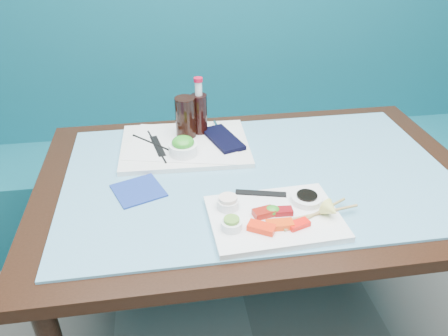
{
  "coord_description": "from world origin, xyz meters",
  "views": [
    {
      "loc": [
        -0.29,
        0.3,
        1.51
      ],
      "look_at": [
        -0.11,
        1.43,
        0.8
      ],
      "focal_mm": 35.0,
      "sensor_mm": 36.0,
      "label": 1
    }
  ],
  "objects": [
    {
      "name": "tray_sleeve",
      "position": [
        -0.31,
        1.64,
        0.78
      ],
      "size": [
        0.05,
        0.15,
        0.0
      ],
      "primitive_type": "cube",
      "rotation": [
        0.0,
        0.0,
        0.19
      ],
      "color": "black",
      "rests_on": "serving_tray"
    },
    {
      "name": "wooden_chopstick_b",
      "position": [
        0.11,
        1.19,
        0.78
      ],
      "size": [
        0.23,
        0.05,
        0.01
      ],
      "primitive_type": "cylinder",
      "rotation": [
        1.57,
        0.0,
        -1.41
      ],
      "color": "#A4834D",
      "rests_on": "sashimi_plate"
    },
    {
      "name": "cola_glass",
      "position": [
        -0.21,
        1.71,
        0.85
      ],
      "size": [
        0.09,
        0.09,
        0.15
      ],
      "primitive_type": "cylinder",
      "rotation": [
        0.0,
        0.0,
        0.34
      ],
      "color": "black",
      "rests_on": "serving_tray"
    },
    {
      "name": "glass_top",
      "position": [
        0.0,
        1.45,
        0.75
      ],
      "size": [
        1.22,
        0.76,
        0.01
      ],
      "primitive_type": "cube",
      "color": "#5C9AB9",
      "rests_on": "dining_table"
    },
    {
      "name": "blue_napkin",
      "position": [
        -0.38,
        1.4,
        0.76
      ],
      "size": [
        0.18,
        0.18,
        0.01
      ],
      "primitive_type": "cube",
      "rotation": [
        0.0,
        0.0,
        0.36
      ],
      "color": "navy",
      "rests_on": "glass_top"
    },
    {
      "name": "black_chopstick_b",
      "position": [
        -0.31,
        1.64,
        0.78
      ],
      "size": [
        0.18,
        0.19,
        0.01
      ],
      "primitive_type": "cylinder",
      "rotation": [
        1.57,
        0.0,
        0.76
      ],
      "color": "black",
      "rests_on": "serving_tray"
    },
    {
      "name": "lemon_wedge",
      "position": [
        0.14,
        1.18,
        0.8
      ],
      "size": [
        0.06,
        0.06,
        0.05
      ],
      "primitive_type": "cone",
      "rotation": [
        1.57,
        0.0,
        0.47
      ],
      "color": "#E6E66D",
      "rests_on": "sashimi_plate"
    },
    {
      "name": "tuna_right",
      "position": [
        0.02,
        1.21,
        0.78
      ],
      "size": [
        0.05,
        0.03,
        0.02
      ],
      "primitive_type": "cube",
      "rotation": [
        0.0,
        0.0,
        -0.06
      ],
      "color": "maroon",
      "rests_on": "sashimi_plate"
    },
    {
      "name": "chopstick_sleeve",
      "position": [
        -0.02,
        1.31,
        0.78
      ],
      "size": [
        0.15,
        0.06,
        0.0
      ],
      "primitive_type": "cube",
      "rotation": [
        0.0,
        0.0,
        -0.25
      ],
      "color": "black",
      "rests_on": "sashimi_plate"
    },
    {
      "name": "sashimi_plate",
      "position": [
        -0.01,
        1.21,
        0.77
      ],
      "size": [
        0.36,
        0.27,
        0.02
      ],
      "primitive_type": "cube",
      "rotation": [
        0.0,
        0.0,
        0.04
      ],
      "color": "white",
      "rests_on": "glass_top"
    },
    {
      "name": "booth_bench",
      "position": [
        0.0,
        2.29,
        0.37
      ],
      "size": [
        3.0,
        0.56,
        1.17
      ],
      "color": "#0F5563",
      "rests_on": "ground"
    },
    {
      "name": "wooden_chopstick_a",
      "position": [
        0.1,
        1.19,
        0.78
      ],
      "size": [
        0.21,
        0.11,
        0.01
      ],
      "primitive_type": "cylinder",
      "rotation": [
        1.57,
        0.0,
        -1.09
      ],
      "color": "#998348",
      "rests_on": "sashimi_plate"
    },
    {
      "name": "seaweed_salad",
      "position": [
        -0.23,
        1.58,
        0.82
      ],
      "size": [
        0.09,
        0.09,
        0.04
      ],
      "primitive_type": "ellipsoid",
      "rotation": [
        0.0,
        0.0,
        -0.23
      ],
      "color": "#2B9321",
      "rests_on": "seaweed_bowl"
    },
    {
      "name": "salmon_right",
      "position": [
        0.04,
        1.15,
        0.78
      ],
      "size": [
        0.06,
        0.05,
        0.01
      ],
      "primitive_type": "cube",
      "rotation": [
        0.0,
        0.0,
        0.33
      ],
      "color": "#FF120A",
      "rests_on": "sashimi_plate"
    },
    {
      "name": "serving_tray",
      "position": [
        -0.22,
        1.65,
        0.77
      ],
      "size": [
        0.45,
        0.35,
        0.02
      ],
      "primitive_type": "cube",
      "rotation": [
        0.0,
        0.0,
        -0.03
      ],
      "color": "white",
      "rests_on": "glass_top"
    },
    {
      "name": "dining_table",
      "position": [
        0.0,
        1.45,
        0.67
      ],
      "size": [
        1.4,
        0.9,
        0.75
      ],
      "color": "black",
      "rests_on": "ground"
    },
    {
      "name": "ramekin_wasabi",
      "position": [
        -0.13,
        1.17,
        0.79
      ],
      "size": [
        0.06,
        0.06,
        0.02
      ],
      "primitive_type": "cylinder",
      "rotation": [
        0.0,
        0.0,
        0.15
      ],
      "color": "white",
      "rests_on": "sashimi_plate"
    },
    {
      "name": "seaweed_bowl",
      "position": [
        -0.23,
        1.58,
        0.79
      ],
      "size": [
        0.12,
        0.12,
        0.04
      ],
      "primitive_type": "cylinder",
      "rotation": [
        0.0,
        0.0,
        0.26
      ],
      "color": "white",
      "rests_on": "serving_tray"
    },
    {
      "name": "salmon_left",
      "position": [
        -0.06,
        1.15,
        0.78
      ],
      "size": [
        0.08,
        0.07,
        0.02
      ],
      "primitive_type": "cube",
      "rotation": [
        0.0,
        0.0,
        -0.53
      ],
      "color": "#FF280A",
      "rests_on": "sashimi_plate"
    },
    {
      "name": "wasabi_fill",
      "position": [
        -0.13,
        1.17,
        0.8
      ],
      "size": [
        0.05,
        0.05,
        0.01
      ],
      "primitive_type": "cylinder",
      "rotation": [
        0.0,
        0.0,
        -0.22
      ],
      "color": "#5E9931",
      "rests_on": "ramekin_wasabi"
    },
    {
      "name": "paper_placemat",
      "position": [
        -0.22,
        1.65,
        0.78
      ],
      "size": [
        0.43,
        0.35,
        0.0
      ],
      "primitive_type": "cube",
      "rotation": [
        0.0,
        0.0,
        -0.23
      ],
      "color": "silver",
      "rests_on": "serving_tray"
    },
    {
      "name": "soy_dish",
      "position": [
        0.1,
        1.26,
        0.79
      ],
      "size": [
        0.11,
        0.11,
        0.02
      ],
      "primitive_type": "cylinder",
      "rotation": [
        0.0,
        0.0,
        -0.32
      ],
      "color": "white",
      "rests_on": "sashimi_plate"
    },
    {
      "name": "navy_pouch",
      "position": [
        -0.08,
        1.65,
        0.78
      ],
      "size": [
        0.14,
        0.21,
        0.02
      ],
      "primitive_type": "cube",
      "rotation": [
        0.0,
        0.0,
        0.31
      ],
      "color": "black",
      "rests_on": "serving_tray"
    },
    {
      "name": "black_chopstick_a",
      "position": [
        -0.32,
        1.64,
        0.78
      ],
      "size": [
        0.06,
        0.24,
        0.01
      ],
      "primitive_type": "cylinder",
      "rotation": [
        1.57,
        0.0,
        0.23
      ],
      "color": "black",
      "rests_on": "serving_tray"
    },
    {
      "name": "seaweed_garnish",
      "position": [
        -0.01,
        1.22,
        0.79
      ],
      "size": [
        0.04,
        0.04,
        0.02
      ],
      "primitive_type": "ellipsoid",
      "rotation": [
        0.0,
        0.0,
        -0.01
      ],
      "color": "#2E8A1F",
      "rests_on": "sashimi_plate"
    },
    {
      "name": "salmon_mid",
      "position": [
        -0.01,
        1.16,
        0.78
      ],
      "size": [
        0.07,
        0.04,
        0.02
      ],
      "primitive_type": "cube",
      "rotation": [
        0.0,
        0.0,
        -0.02
      ],
      "color": "#FF400A",
      "rests_on": "sashimi_plate"
    },
    {
      "name": "cola_bottle_body",
      "position": [
        -0.16,
        1.73,
        0.84
      ],
      "size": [
        0.06,
        0.06,
        0.16
      ],
      "primitive_type": "cylinder",
      "rotation": [
        0.0,
        0.0,
        0.15
      ],
      "color": "black",
      "rests_on": "glass_top"
    },
    {
      "name": "fork",
      "position": [
        -0.09,
        1.76,
        0.78
      ],
      "size": [
        0.02,
        0.09,
        0.01
      ],
      "primitive_type": "cylinder",
      "rotation": [
        1.57,
        0.0,
        0.1
      ],
      "color": "silver",
      "rests_on": "serving_tray"
    },
    {
      "name": "ginger_fill",
      "position": [
        -0.13,
        1.26,
        0.81
      ],
      "size": [
        0.05,
        0.05,
        0.01
      ],
      "primitive_type": "cylinder",
      "rotation": [
        0.0,
        0.0,
        0.04
      ],
      "color": "beige",
      "rests_on": "ramekin_ginger"
    },
    {
      "name": "cola_bottle_neck",
      "position": [
        -0.16,
        1.73,
        0.95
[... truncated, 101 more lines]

